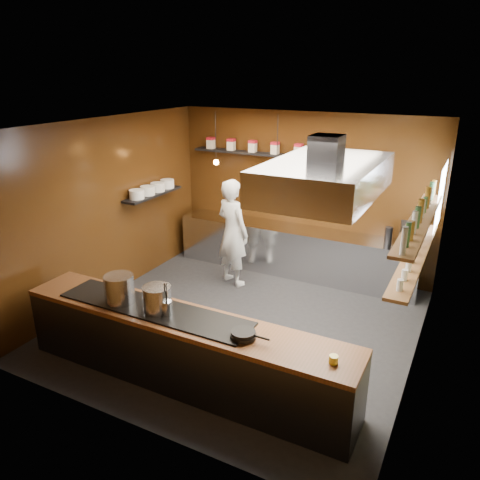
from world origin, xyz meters
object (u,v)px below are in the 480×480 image
Objects in this scene: extractor_hood at (325,178)px; stockpot_small at (157,299)px; stockpot_large at (119,289)px; espresso_machine at (413,236)px; chef at (233,232)px.

stockpot_small is (-1.60, -1.23, -1.40)m from extractor_hood.
stockpot_large reaches higher than stockpot_small.
espresso_machine reaches higher than stockpot_large.
chef is at bearing -174.12° from espresso_machine.
stockpot_large is 2.92m from chef.
stockpot_large is at bearing -177.31° from stockpot_small.
chef is at bearing 89.20° from stockpot_large.
stockpot_large is 0.19× the size of chef.
stockpot_small is at bearing -142.43° from extractor_hood.
espresso_machine is (2.97, 3.79, -0.01)m from stockpot_large.
chef reaches higher than espresso_machine.
stockpot_large is (-2.17, -1.26, -1.39)m from extractor_hood.
extractor_hood reaches higher than espresso_machine.
extractor_hood is 3.00m from espresso_machine.
stockpot_large is at bearing 109.86° from chef.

